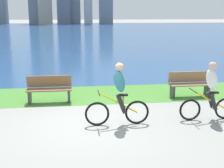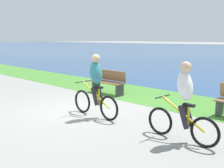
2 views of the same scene
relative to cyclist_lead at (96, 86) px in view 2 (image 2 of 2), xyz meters
name	(u,v)px [view 2 (image 2 of 2)]	position (x,y,z in m)	size (l,w,h in m)	color
ground_plane	(80,111)	(-0.76, 0.05, -0.84)	(300.00, 300.00, 0.00)	gray
grass_strip_bayside	(147,95)	(-0.76, 3.22, -0.84)	(120.00, 2.66, 0.01)	#478433
cyclist_lead	(96,86)	(0.00, 0.00, 0.00)	(1.74, 0.52, 1.70)	black
cyclist_trailing	(184,102)	(2.60, 0.08, -0.01)	(1.66, 0.52, 1.66)	black
bench_far_along_path	(108,82)	(-2.00, 2.43, -0.39)	(1.50, 0.47, 0.90)	brown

